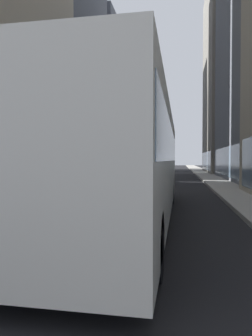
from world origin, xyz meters
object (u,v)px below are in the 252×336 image
object	(u,v)px
transit_bus	(126,159)
box_truck	(121,161)
car_white_van	(141,166)
car_grey_wagon	(74,177)

from	to	relation	value
transit_bus	box_truck	size ratio (longest dim) A/B	1.54
transit_bus	car_white_van	world-z (taller)	transit_bus
transit_bus	car_grey_wagon	size ratio (longest dim) A/B	2.81
car_white_van	car_grey_wagon	bearing A→B (deg)	-90.00
car_white_van	car_grey_wagon	size ratio (longest dim) A/B	1.04
transit_bus	car_grey_wagon	bearing A→B (deg)	121.17
transit_bus	box_truck	world-z (taller)	same
car_white_van	car_grey_wagon	world-z (taller)	same
car_white_van	box_truck	size ratio (longest dim) A/B	0.57
car_white_van	transit_bus	bearing A→B (deg)	-83.35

